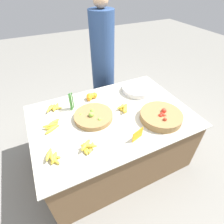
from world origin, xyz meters
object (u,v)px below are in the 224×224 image
object	(u,v)px
vendor_person	(103,67)
metal_bowl	(138,89)
tomato_basket	(161,116)
lime_bowl	(93,116)
price_sign	(138,135)

from	to	relation	value
vendor_person	metal_bowl	bearing A→B (deg)	-71.42
tomato_basket	metal_bowl	bearing A→B (deg)	82.78
lime_bowl	tomato_basket	xyz separation A→B (m)	(0.63, -0.32, 0.01)
metal_bowl	vendor_person	bearing A→B (deg)	108.58
lime_bowl	price_sign	size ratio (longest dim) A/B	3.08
tomato_basket	lime_bowl	bearing A→B (deg)	153.11
tomato_basket	vendor_person	world-z (taller)	vendor_person
tomato_basket	price_sign	world-z (taller)	tomato_basket
metal_bowl	price_sign	size ratio (longest dim) A/B	3.01
vendor_person	price_sign	bearing A→B (deg)	-99.77
lime_bowl	metal_bowl	world-z (taller)	lime_bowl
lime_bowl	metal_bowl	bearing A→B (deg)	18.85
metal_bowl	vendor_person	distance (m)	0.67
metal_bowl	lime_bowl	bearing A→B (deg)	-161.15
tomato_basket	metal_bowl	size ratio (longest dim) A/B	1.09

